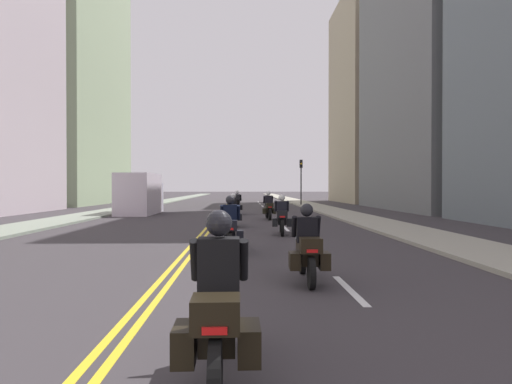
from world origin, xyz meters
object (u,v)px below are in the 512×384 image
motorcycle_1 (307,250)px  motorcycle_6 (237,205)px  motorcycle_2 (230,229)px  traffic_light_far (301,174)px  parked_truck (141,196)px  motorcycle_5 (269,208)px  motorcycle_3 (282,218)px  motorcycle_4 (233,213)px  motorcycle_0 (219,313)px

motorcycle_1 → motorcycle_6: motorcycle_6 is taller
motorcycle_2 → motorcycle_6: motorcycle_6 is taller
traffic_light_far → parked_truck: bearing=-135.0°
motorcycle_2 → motorcycle_5: bearing=81.1°
motorcycle_3 → motorcycle_4: motorcycle_3 is taller
motorcycle_2 → traffic_light_far: traffic_light_far is taller
motorcycle_2 → motorcycle_3: (1.91, 4.73, -0.01)m
motorcycle_6 → motorcycle_5: bearing=-65.2°
motorcycle_2 → parked_truck: bearing=109.1°
motorcycle_1 → motorcycle_6: (-1.65, 21.85, 0.02)m
traffic_light_far → motorcycle_5: bearing=-103.1°
motorcycle_4 → motorcycle_5: size_ratio=0.99×
motorcycle_4 → motorcycle_6: (0.06, 9.36, 0.04)m
motorcycle_6 → motorcycle_2: bearing=-87.0°
motorcycle_4 → motorcycle_3: bearing=-64.1°
motorcycle_6 → parked_truck: (-6.77, 1.03, 0.60)m
motorcycle_2 → motorcycle_6: size_ratio=1.06×
motorcycle_2 → motorcycle_3: motorcycle_2 is taller
motorcycle_1 → motorcycle_5: bearing=90.6°
motorcycle_0 → motorcycle_2: 8.66m
motorcycle_0 → motorcycle_1: size_ratio=1.04×
motorcycle_6 → motorcycle_4: bearing=-87.4°
traffic_light_far → parked_truck: traffic_light_far is taller
motorcycle_6 → traffic_light_far: size_ratio=0.46×
motorcycle_6 → traffic_light_far: traffic_light_far is taller
motorcycle_1 → parked_truck: bearing=111.6°
motorcycle_5 → motorcycle_6: (-1.88, 4.70, 0.01)m
motorcycle_0 → motorcycle_4: size_ratio=0.98×
motorcycle_5 → motorcycle_2: bearing=-101.1°
motorcycle_0 → traffic_light_far: 40.94m
motorcycle_4 → motorcycle_5: 5.04m
motorcycle_1 → motorcycle_5: size_ratio=0.94×
traffic_light_far → parked_truck: size_ratio=0.71×
motorcycle_1 → motorcycle_3: 8.87m
motorcycle_0 → motorcycle_2: bearing=90.1°
motorcycle_1 → motorcycle_0: bearing=-107.1°
motorcycle_2 → parked_truck: 19.94m
motorcycle_5 → parked_truck: size_ratio=0.35×
motorcycle_3 → motorcycle_6: motorcycle_6 is taller
motorcycle_4 → motorcycle_5: (1.94, 4.65, 0.02)m
motorcycle_0 → motorcycle_3: size_ratio=1.02×
motorcycle_1 → traffic_light_far: 36.27m
traffic_light_far → motorcycle_1: bearing=-97.3°
motorcycle_0 → motorcycle_5: motorcycle_0 is taller
motorcycle_4 → motorcycle_5: motorcycle_5 is taller
motorcycle_3 → motorcycle_5: bearing=93.6°
motorcycle_3 → motorcycle_4: size_ratio=0.96×
motorcycle_3 → motorcycle_4: 4.14m
motorcycle_0 → motorcycle_3: (1.78, 13.39, -0.03)m
motorcycle_1 → motorcycle_3: size_ratio=0.98×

